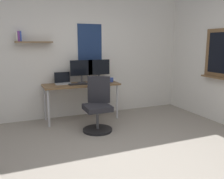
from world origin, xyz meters
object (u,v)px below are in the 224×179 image
at_px(desk, 81,88).
at_px(office_chair, 98,108).
at_px(computer_mouse, 92,83).
at_px(monitor_primary, 81,70).
at_px(laptop, 63,81).
at_px(coffee_mug, 112,80).
at_px(monitor_secondary, 99,69).
at_px(keyboard, 78,84).

xyz_separation_m(desk, office_chair, (0.10, -0.72, -0.25)).
relative_size(office_chair, computer_mouse, 9.13).
xyz_separation_m(monitor_primary, computer_mouse, (0.17, -0.16, -0.25)).
relative_size(office_chair, monitor_primary, 2.05).
height_order(desk, laptop, laptop).
bearing_deg(desk, monitor_primary, 67.47).
height_order(computer_mouse, coffee_mug, coffee_mug).
bearing_deg(monitor_secondary, keyboard, -161.71).
height_order(monitor_secondary, coffee_mug, monitor_secondary).
distance_m(monitor_primary, keyboard, 0.33).
bearing_deg(computer_mouse, monitor_secondary, 37.95).
height_order(laptop, coffee_mug, laptop).
bearing_deg(monitor_primary, monitor_secondary, 0.00).
xyz_separation_m(office_chair, monitor_secondary, (0.31, 0.81, 0.59)).
height_order(laptop, monitor_secondary, monitor_secondary).
distance_m(office_chair, computer_mouse, 0.74).
relative_size(desk, keyboard, 4.04).
xyz_separation_m(laptop, monitor_secondary, (0.75, -0.05, 0.22)).
xyz_separation_m(office_chair, coffee_mug, (0.55, 0.69, 0.37)).
distance_m(laptop, keyboard, 0.34).
distance_m(desk, office_chair, 0.76).
distance_m(desk, computer_mouse, 0.24).
bearing_deg(keyboard, monitor_secondary, 18.29).
relative_size(monitor_secondary, coffee_mug, 5.04).
height_order(monitor_primary, monitor_secondary, same).
bearing_deg(laptop, monitor_secondary, -3.69).
height_order(office_chair, computer_mouse, office_chair).
bearing_deg(laptop, computer_mouse, -21.09).
bearing_deg(monitor_primary, coffee_mug, -10.28).
bearing_deg(monitor_secondary, monitor_primary, 180.00).
bearing_deg(office_chair, monitor_secondary, 68.80).
bearing_deg(office_chair, computer_mouse, 80.63).
distance_m(office_chair, keyboard, 0.75).
distance_m(laptop, coffee_mug, 1.00).
distance_m(keyboard, coffee_mug, 0.73).
bearing_deg(coffee_mug, computer_mouse, -173.55).
bearing_deg(monitor_secondary, computer_mouse, -142.05).
bearing_deg(coffee_mug, desk, 178.18).
relative_size(keyboard, coffee_mug, 4.02).
height_order(monitor_secondary, computer_mouse, monitor_secondary).
bearing_deg(computer_mouse, keyboard, 180.00).
relative_size(monitor_primary, monitor_secondary, 1.00).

